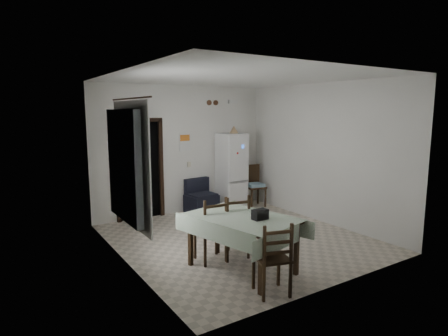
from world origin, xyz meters
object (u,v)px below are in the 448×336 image
Objects in this scene: navy_seat at (201,196)px; dining_chair_near_head at (272,257)px; fridge at (231,171)px; dining_chair_far_left at (211,229)px; dining_chair_far_right at (233,225)px; corner_chair at (255,186)px; dining_table at (242,243)px.

navy_seat is 4.05m from dining_chair_near_head.
fridge reaches higher than navy_seat.
navy_seat is 2.84m from dining_chair_far_left.
navy_seat is 2.70m from dining_chair_far_right.
dining_chair_far_left is at bearing 10.45° from dining_chair_far_right.
corner_chair is at bearing -120.01° from dining_chair_far_right.
dining_table is 0.57m from dining_chair_far_right.
dining_chair_far_left is 1.00× the size of dining_chair_far_right.
dining_chair_far_left is at bearing -131.47° from fridge.
navy_seat is at bearing -94.83° from dining_chair_far_right.
dining_chair_far_left is (-2.64, -2.33, 0.01)m from corner_chair.
dining_chair_far_left is 0.41m from dining_chair_far_right.
corner_chair is at bearing -107.93° from dining_chair_near_head.
corner_chair is at bearing -22.47° from fridge.
dining_chair_far_left is at bearing -122.41° from navy_seat.
dining_chair_far_right is at bearing -124.41° from corner_chair.
corner_chair is (0.56, -0.21, -0.39)m from fridge.
dining_table is at bearing 82.62° from dining_chair_far_right.
dining_chair_far_left is 1.34m from dining_chair_near_head.
navy_seat is at bearing 57.31° from dining_table.
corner_chair is (1.39, -0.21, 0.12)m from navy_seat.
dining_chair_near_head is (-0.30, -1.32, -0.03)m from dining_chair_far_right.
navy_seat is at bearing 177.92° from fridge.
dining_chair_near_head is at bearing 90.80° from dining_chair_far_right.
dining_table is at bearing -123.45° from fridge.
dining_table is 1.52× the size of dining_chair_far_left.
dining_chair_far_left is at bearing -129.43° from corner_chair.
navy_seat is 0.75× the size of dining_chair_far_left.
dining_chair_far_right is (0.20, 0.52, 0.11)m from dining_table.
dining_chair_near_head is at bearing -110.90° from dining_table.
dining_chair_far_right reaches higher than dining_chair_near_head.
dining_chair_near_head is (-1.98, -3.88, -0.42)m from fridge.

